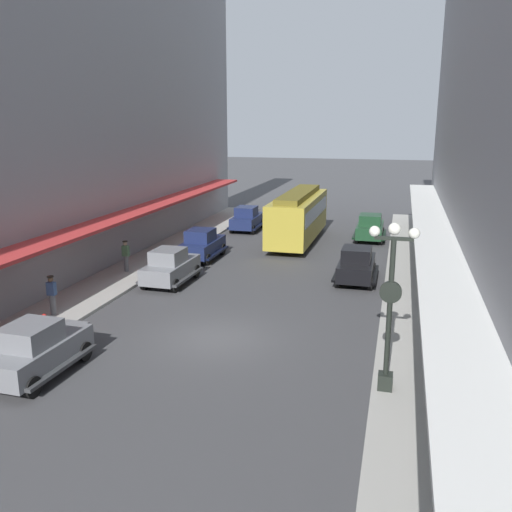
{
  "coord_description": "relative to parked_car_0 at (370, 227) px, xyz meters",
  "views": [
    {
      "loc": [
        6.49,
        -18.7,
        8.16
      ],
      "look_at": [
        0.0,
        6.0,
        1.8
      ],
      "focal_mm": 38.65,
      "sensor_mm": 36.0,
      "label": 1
    }
  ],
  "objects": [
    {
      "name": "sidewalk_left",
      "position": [
        -12.12,
        -19.36,
        -0.87
      ],
      "size": [
        3.0,
        60.0,
        0.15
      ],
      "primitive_type": "cube",
      "color": "#A8A59E",
      "rests_on": "ground"
    },
    {
      "name": "ground_plane",
      "position": [
        -4.62,
        -19.36,
        -0.94
      ],
      "size": [
        200.0,
        200.0,
        0.0
      ],
      "primitive_type": "plane",
      "color": "#424244"
    },
    {
      "name": "sidewalk_right",
      "position": [
        2.88,
        -19.36,
        -0.87
      ],
      "size": [
        3.0,
        60.0,
        0.15
      ],
      "primitive_type": "cube",
      "color": "#A8A59E",
      "rests_on": "ground"
    },
    {
      "name": "pedestrian_1",
      "position": [
        -12.0,
        -18.98,
        0.07
      ],
      "size": [
        0.36,
        0.28,
        1.67
      ],
      "color": "slate",
      "rests_on": "sidewalk_left"
    },
    {
      "name": "parked_car_1",
      "position": [
        -9.19,
        -13.09,
        0.0
      ],
      "size": [
        2.21,
        4.29,
        1.84
      ],
      "color": "slate",
      "rests_on": "ground"
    },
    {
      "name": "streetcar",
      "position": [
        -4.7,
        -1.86,
        0.96
      ],
      "size": [
        2.57,
        9.61,
        3.46
      ],
      "color": "gold",
      "rests_on": "ground"
    },
    {
      "name": "pedestrian_0",
      "position": [
        -12.23,
        -12.01,
        0.07
      ],
      "size": [
        0.36,
        0.28,
        1.67
      ],
      "color": "slate",
      "rests_on": "sidewalk_left"
    },
    {
      "name": "lamp_post_with_clock",
      "position": [
        1.78,
        -22.21,
        2.04
      ],
      "size": [
        1.42,
        0.44,
        5.16
      ],
      "color": "black",
      "rests_on": "sidewalk_right"
    },
    {
      "name": "parked_car_5",
      "position": [
        -9.4,
        -7.88,
        0.0
      ],
      "size": [
        2.17,
        4.27,
        1.84
      ],
      "color": "#19234C",
      "rests_on": "ground"
    },
    {
      "name": "fire_hydrant",
      "position": [
        -10.97,
        -20.98,
        -0.38
      ],
      "size": [
        0.24,
        0.24,
        0.82
      ],
      "color": "#B21E19",
      "rests_on": "sidewalk_left"
    },
    {
      "name": "parked_car_2",
      "position": [
        -9.14,
        1.17,
        0.0
      ],
      "size": [
        2.17,
        4.27,
        1.84
      ],
      "color": "#19234C",
      "rests_on": "ground"
    },
    {
      "name": "parked_car_3",
      "position": [
        -9.24,
        -23.83,
        0.0
      ],
      "size": [
        2.25,
        4.3,
        1.84
      ],
      "color": "slate",
      "rests_on": "ground"
    },
    {
      "name": "parked_car_4",
      "position": [
        -0.08,
        -10.32,
        0.0
      ],
      "size": [
        2.15,
        4.26,
        1.84
      ],
      "color": "black",
      "rests_on": "ground"
    },
    {
      "name": "parked_car_0",
      "position": [
        0.0,
        0.0,
        0.0
      ],
      "size": [
        2.15,
        4.26,
        1.84
      ],
      "color": "#193D23",
      "rests_on": "ground"
    }
  ]
}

